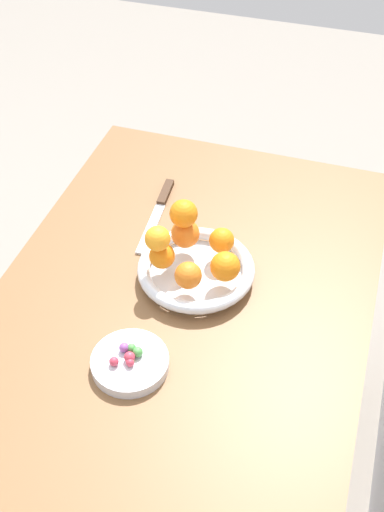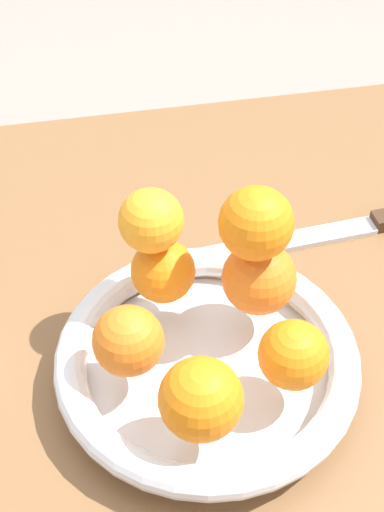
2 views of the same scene
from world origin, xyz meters
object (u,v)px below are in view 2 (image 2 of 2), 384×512
at_px(orange_0, 293,355).
at_px(orange_2, 163,271).
at_px(knife, 358,227).
at_px(orange_6, 256,223).
at_px(orange_4, 201,399).
at_px(orange_3, 123,342).
at_px(dining_table, 136,437).
at_px(orange_1, 259,278).
at_px(orange_5, 151,221).
at_px(fruit_bowl, 207,363).

xyz_separation_m(orange_0, orange_2, (0.08, -0.10, -0.00)).
bearing_deg(knife, orange_6, 37.87).
relative_size(orange_4, knife, 0.23).
xyz_separation_m(orange_4, orange_6, (-0.06, -0.11, 0.06)).
relative_size(orange_6, knife, 0.22).
height_order(orange_3, orange_4, orange_4).
distance_m(dining_table, orange_6, 0.24).
bearing_deg(dining_table, orange_1, -166.12).
bearing_deg(orange_3, knife, -148.72).
bearing_deg(orange_1, orange_2, -19.18).
height_order(orange_5, orange_6, orange_6).
bearing_deg(knife, orange_1, 39.38).
height_order(dining_table, orange_4, orange_4).
bearing_deg(orange_2, orange_5, -34.69).
distance_m(orange_0, orange_3, 0.13).
xyz_separation_m(dining_table, orange_6, (-0.11, -0.03, 0.22)).
relative_size(fruit_bowl, orange_3, 4.46).
relative_size(dining_table, orange_1, 18.09).
relative_size(orange_0, orange_1, 0.88).
distance_m(orange_5, orange_6, 0.08).
distance_m(orange_2, orange_6, 0.10).
bearing_deg(orange_1, orange_5, -20.74).
bearing_deg(orange_0, orange_6, -81.16).
relative_size(fruit_bowl, orange_5, 4.74).
bearing_deg(orange_1, orange_3, 19.96).
distance_m(orange_2, knife, 0.23).
height_order(orange_1, knife, orange_1).
bearing_deg(orange_6, fruit_bowl, 42.48).
bearing_deg(dining_table, orange_0, 157.16).
xyz_separation_m(orange_1, knife, (-0.13, -0.11, -0.07)).
distance_m(orange_2, orange_5, 0.05).
bearing_deg(orange_5, knife, -160.02).
distance_m(dining_table, orange_0, 0.20).
distance_m(orange_3, orange_6, 0.13).
bearing_deg(dining_table, orange_6, -164.74).
bearing_deg(orange_4, dining_table, -61.23).
height_order(dining_table, fruit_bowl, fruit_bowl).
bearing_deg(orange_6, orange_1, 166.16).
xyz_separation_m(orange_0, orange_5, (0.09, -0.11, 0.05)).
bearing_deg(orange_0, orange_4, 20.46).
height_order(orange_2, orange_6, orange_6).
height_order(orange_1, orange_2, orange_1).
bearing_deg(orange_4, orange_2, -87.72).
bearing_deg(orange_4, orange_3, -53.85).
height_order(fruit_bowl, knife, fruit_bowl).
bearing_deg(orange_1, fruit_bowl, 38.19).
bearing_deg(orange_5, orange_1, 159.26).
bearing_deg(orange_3, fruit_bowl, -177.81).
height_order(orange_2, orange_3, orange_3).
distance_m(orange_1, orange_6, 0.06).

